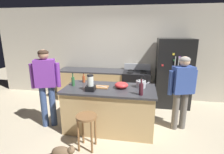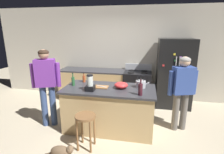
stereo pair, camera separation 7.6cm
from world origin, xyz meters
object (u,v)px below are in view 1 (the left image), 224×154
object	(u,v)px
stove_range	(136,87)
chef_knife	(102,86)
mixing_bowl	(121,85)
blender_appliance	(90,84)
bottle_olive_oil	(73,81)
bar_stool	(87,123)
person_by_sink_right	(182,87)
tea_kettle	(141,84)
kitchen_island	(110,108)
person_by_island_left	(46,81)
bottle_wine	(141,89)
cutting_board	(101,87)
cat	(63,152)
refrigerator	(173,73)
bottle_cooking_sauce	(84,79)

from	to	relation	value
stove_range	chef_knife	size ratio (longest dim) A/B	4.91
chef_knife	mixing_bowl	bearing A→B (deg)	22.75
stove_range	mixing_bowl	distance (m)	1.59
blender_appliance	bottle_olive_oil	world-z (taller)	blender_appliance
bar_stool	person_by_sink_right	bearing A→B (deg)	29.32
mixing_bowl	tea_kettle	world-z (taller)	tea_kettle
kitchen_island	mixing_bowl	bearing A→B (deg)	8.57
stove_range	bar_stool	distance (m)	2.37
bottle_olive_oil	person_by_island_left	bearing A→B (deg)	-165.68
kitchen_island	blender_appliance	world-z (taller)	blender_appliance
tea_kettle	person_by_island_left	bearing A→B (deg)	-171.99
bottle_wine	bottle_olive_oil	xyz separation A→B (m)	(-1.41, 0.31, -0.02)
bottle_olive_oil	cutting_board	world-z (taller)	bottle_olive_oil
person_by_island_left	tea_kettle	size ratio (longest dim) A/B	6.03
cat	cutting_board	xyz separation A→B (m)	(0.40, 1.04, 0.80)
tea_kettle	cutting_board	world-z (taller)	tea_kettle
refrigerator	mixing_bowl	distance (m)	1.91
kitchen_island	mixing_bowl	size ratio (longest dim) A/B	6.79
bottle_olive_oil	blender_appliance	bearing A→B (deg)	-28.53
person_by_island_left	blender_appliance	bearing A→B (deg)	-6.24
person_by_island_left	refrigerator	bearing A→B (deg)	30.28
person_by_sink_right	bottle_olive_oil	world-z (taller)	person_by_sink_right
kitchen_island	cat	world-z (taller)	kitchen_island
refrigerator	blender_appliance	bearing A→B (deg)	-135.97
stove_range	person_by_island_left	size ratio (longest dim) A/B	0.65
stove_range	person_by_island_left	bearing A→B (deg)	-137.70
blender_appliance	bottle_wine	bearing A→B (deg)	-3.81
refrigerator	tea_kettle	bearing A→B (deg)	-121.87
chef_knife	person_by_island_left	bearing A→B (deg)	-156.21
bottle_olive_oil	bottle_wine	bearing A→B (deg)	-12.37
person_by_island_left	cat	xyz separation A→B (m)	(0.74, -0.92, -0.90)
bottle_olive_oil	cutting_board	xyz separation A→B (m)	(0.60, -0.02, -0.09)
bottle_cooking_sauce	cutting_board	xyz separation A→B (m)	(0.47, -0.30, -0.07)
kitchen_island	cat	xyz separation A→B (m)	(-0.57, -1.04, -0.34)
blender_appliance	chef_knife	size ratio (longest dim) A/B	1.44
chef_knife	bar_stool	bearing A→B (deg)	-80.87
refrigerator	bottle_cooking_sauce	xyz separation A→B (m)	(-2.10, -1.20, 0.07)
stove_range	kitchen_island	bearing A→B (deg)	-107.94
blender_appliance	bottle_wine	world-z (taller)	same
cat	person_by_sink_right	bearing A→B (deg)	32.41
person_by_sink_right	bottle_wine	world-z (taller)	person_by_sink_right
refrigerator	cutting_board	size ratio (longest dim) A/B	6.09
refrigerator	bottle_olive_oil	xyz separation A→B (m)	(-2.24, -1.48, 0.09)
cat	bottle_olive_oil	world-z (taller)	bottle_olive_oil
person_by_sink_right	chef_knife	world-z (taller)	person_by_sink_right
blender_appliance	bottle_cooking_sauce	size ratio (longest dim) A/B	1.47
person_by_sink_right	tea_kettle	distance (m)	0.82
blender_appliance	chef_knife	xyz separation A→B (m)	(0.17, 0.23, -0.11)
refrigerator	person_by_sink_right	distance (m)	1.26
blender_appliance	mixing_bowl	bearing A→B (deg)	24.95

